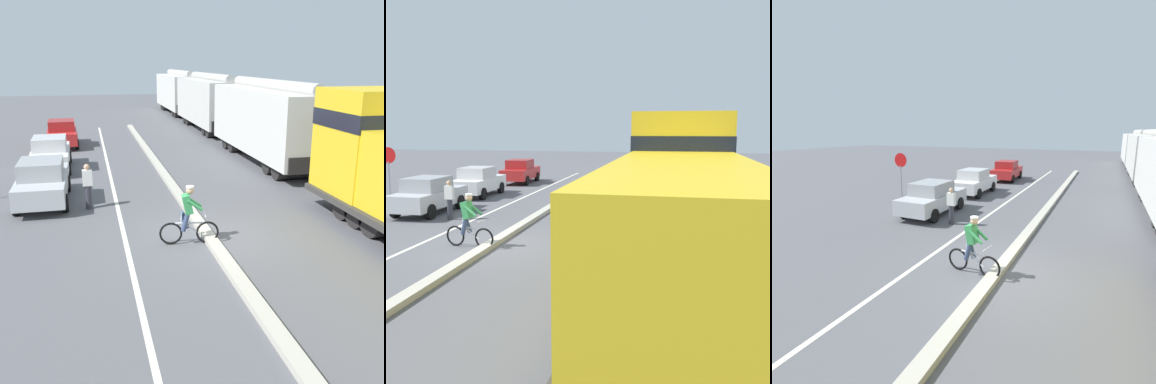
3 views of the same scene
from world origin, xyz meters
The scene contains 11 objects.
ground_plane centered at (0.00, 0.00, 0.00)m, with size 120.00×120.00×0.00m, color #56565B.
median_curb centered at (0.00, 6.00, 0.08)m, with size 0.36×36.00×0.16m, color #B2AD9E.
lane_stripe centered at (-2.40, 6.00, 0.00)m, with size 0.14×36.00×0.01m, color silver.
hopper_car_lead centered at (5.83, 9.54, 2.08)m, with size 2.90×10.60×4.18m.
hopper_car_middle centered at (5.83, 21.14, 2.08)m, with size 2.90×10.60×4.18m.
hopper_car_trailing centered at (5.83, 32.74, 2.08)m, with size 2.90×10.60×4.18m.
parked_car_silver centered at (-5.00, 4.68, 0.82)m, with size 1.84×4.20×1.62m.
parked_car_white centered at (-5.07, 9.98, 0.82)m, with size 1.88×4.22×1.62m.
parked_car_red centered at (-4.81, 16.29, 0.82)m, with size 1.96×4.26×1.62m.
cyclist centered at (-0.65, -0.34, 0.82)m, with size 1.70×0.51×1.71m.
pedestrian_by_cars centered at (-3.39, 3.57, 0.85)m, with size 0.34×0.22×1.62m.
Camera 1 is at (-3.25, -12.01, 5.05)m, focal length 42.00 mm.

